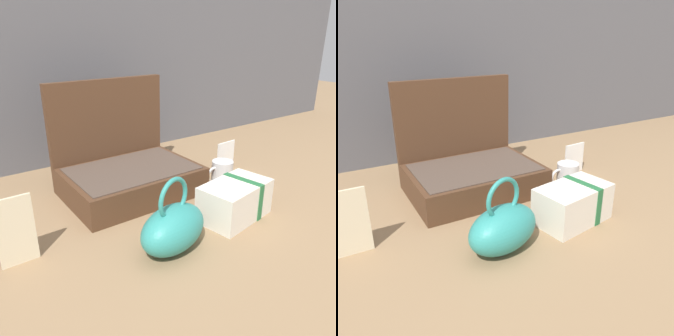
{
  "view_description": "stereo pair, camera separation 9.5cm",
  "coord_description": "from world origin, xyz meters",
  "views": [
    {
      "loc": [
        -0.54,
        -0.74,
        0.49
      ],
      "look_at": [
        -0.02,
        -0.02,
        0.14
      ],
      "focal_mm": 36.75,
      "sensor_mm": 36.0,
      "label": 1
    },
    {
      "loc": [
        -0.46,
        -0.79,
        0.49
      ],
      "look_at": [
        -0.02,
        -0.02,
        0.14
      ],
      "focal_mm": 36.75,
      "sensor_mm": 36.0,
      "label": 2
    }
  ],
  "objects": [
    {
      "name": "ground_plane",
      "position": [
        0.0,
        0.0,
        0.0
      ],
      "size": [
        6.0,
        6.0,
        0.0
      ],
      "primitive_type": "plane",
      "color": "#8C6D4C"
    },
    {
      "name": "open_suitcase",
      "position": [
        -0.04,
        0.19,
        0.08
      ],
      "size": [
        0.41,
        0.3,
        0.35
      ],
      "color": "#4C301E",
      "rests_on": "ground_plane"
    },
    {
      "name": "teal_pouch_handbag",
      "position": [
        -0.11,
        -0.17,
        0.06
      ],
      "size": [
        0.22,
        0.17,
        0.19
      ],
      "color": "teal",
      "rests_on": "ground_plane"
    },
    {
      "name": "cream_toiletry_bag",
      "position": [
        0.12,
        -0.15,
        0.05
      ],
      "size": [
        0.22,
        0.15,
        0.11
      ],
      "color": "silver",
      "rests_on": "ground_plane"
    },
    {
      "name": "coffee_mug",
      "position": [
        0.26,
        0.05,
        0.04
      ],
      "size": [
        0.11,
        0.07,
        0.08
      ],
      "color": "silver",
      "rests_on": "ground_plane"
    },
    {
      "name": "info_card_left",
      "position": [
        -0.43,
        -0.01,
        0.08
      ],
      "size": [
        0.08,
        0.01,
        0.17
      ],
      "primitive_type": "cube",
      "rotation": [
        0.0,
        0.0,
        0.01
      ],
      "color": "beige",
      "rests_on": "ground_plane"
    },
    {
      "name": "poster_card_right",
      "position": [
        0.35,
        0.13,
        0.06
      ],
      "size": [
        0.09,
        0.01,
        0.11
      ],
      "primitive_type": "cube",
      "rotation": [
        0.0,
        0.0,
        0.07
      ],
      "color": "white",
      "rests_on": "ground_plane"
    }
  ]
}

